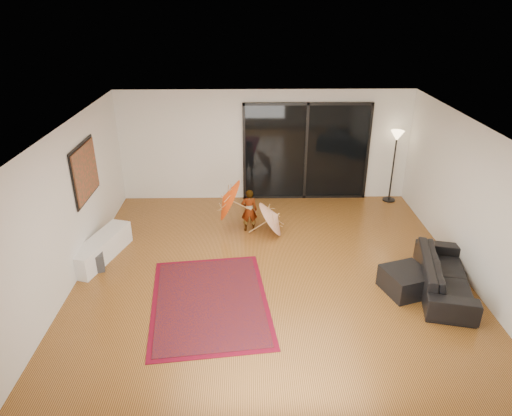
{
  "coord_description": "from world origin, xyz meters",
  "views": [
    {
      "loc": [
        -0.42,
        -7.09,
        4.64
      ],
      "look_at": [
        -0.27,
        0.5,
        1.1
      ],
      "focal_mm": 32.0,
      "sensor_mm": 36.0,
      "label": 1
    }
  ],
  "objects_px": {
    "sofa": "(445,275)",
    "ottoman": "(406,281)",
    "media_console": "(101,248)",
    "child": "(249,210)"
  },
  "relations": [
    {
      "from": "sofa",
      "to": "ottoman",
      "type": "height_order",
      "value": "sofa"
    },
    {
      "from": "sofa",
      "to": "child",
      "type": "height_order",
      "value": "child"
    },
    {
      "from": "ottoman",
      "to": "child",
      "type": "height_order",
      "value": "child"
    },
    {
      "from": "sofa",
      "to": "ottoman",
      "type": "xyz_separation_m",
      "value": [
        -0.67,
        -0.04,
        -0.09
      ]
    },
    {
      "from": "media_console",
      "to": "sofa",
      "type": "relative_size",
      "value": 0.79
    },
    {
      "from": "media_console",
      "to": "sofa",
      "type": "bearing_deg",
      "value": 5.85
    },
    {
      "from": "media_console",
      "to": "ottoman",
      "type": "xyz_separation_m",
      "value": [
        5.53,
        -1.18,
        -0.02
      ]
    },
    {
      "from": "media_console",
      "to": "child",
      "type": "distance_m",
      "value": 3.08
    },
    {
      "from": "sofa",
      "to": "media_console",
      "type": "bearing_deg",
      "value": 93.01
    },
    {
      "from": "child",
      "to": "ottoman",
      "type": "bearing_deg",
      "value": 134.87
    }
  ]
}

